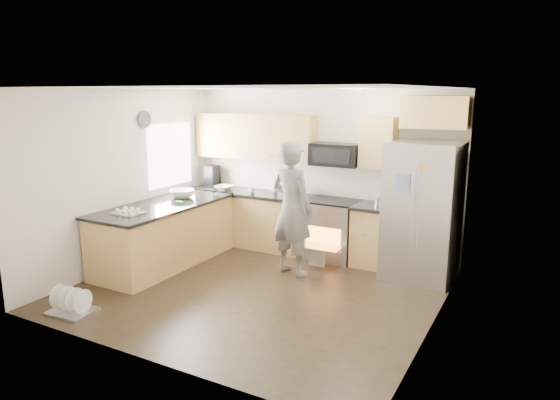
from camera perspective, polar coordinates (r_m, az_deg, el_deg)
The scene contains 8 objects.
ground at distance 6.67m, azimuth -2.76°, elevation -10.26°, with size 4.50×4.50×0.00m, color black.
room_shell at distance 6.26m, azimuth -3.13°, elevation 4.17°, with size 4.54×4.04×2.62m.
back_cabinet_run at distance 8.13m, azimuth 0.02°, elevation 0.97°, with size 4.45×0.64×2.50m.
peninsula at distance 7.71m, azimuth -13.02°, elevation -3.79°, with size 0.96×2.36×1.05m.
stove_range at distance 7.75m, azimuth 5.93°, elevation -1.84°, with size 0.76×0.97×1.79m.
refrigerator at distance 7.05m, azimuth 15.91°, elevation -1.35°, with size 0.98×0.78×1.91m.
person at distance 6.98m, azimuth 1.38°, elevation -0.98°, with size 0.70×0.46×1.91m, color gray.
dish_rack at distance 6.49m, azimuth -22.71°, elevation -11.10°, with size 0.54×0.45×0.31m.
Camera 1 is at (3.23, -5.26, 2.55)m, focal length 32.00 mm.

